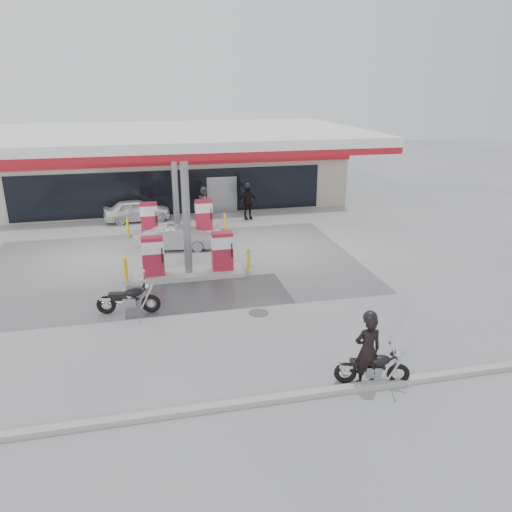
{
  "coord_description": "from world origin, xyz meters",
  "views": [
    {
      "loc": [
        -1.57,
        -17.2,
        7.61
      ],
      "look_at": [
        2.48,
        0.48,
        1.2
      ],
      "focal_mm": 35.0,
      "sensor_mm": 36.0,
      "label": 1
    }
  ],
  "objects": [
    {
      "name": "ground",
      "position": [
        0.0,
        0.0,
        0.0
      ],
      "size": [
        90.0,
        90.0,
        0.0
      ],
      "primitive_type": "plane",
      "color": "gray",
      "rests_on": "ground"
    },
    {
      "name": "wet_patch",
      "position": [
        0.5,
        0.0,
        0.0
      ],
      "size": [
        6.0,
        3.0,
        0.0
      ],
      "primitive_type": "cube",
      "color": "#4C4C4F",
      "rests_on": "ground"
    },
    {
      "name": "drain_cover",
      "position": [
        2.0,
        -2.0,
        0.0
      ],
      "size": [
        0.7,
        0.7,
        0.01
      ],
      "primitive_type": "cylinder",
      "color": "#38383A",
      "rests_on": "ground"
    },
    {
      "name": "kerb",
      "position": [
        0.0,
        -7.0,
        0.07
      ],
      "size": [
        28.0,
        0.25,
        0.15
      ],
      "primitive_type": "cube",
      "color": "gray",
      "rests_on": "ground"
    },
    {
      "name": "store_building",
      "position": [
        0.01,
        15.94,
        2.01
      ],
      "size": [
        22.0,
        8.22,
        4.0
      ],
      "color": "#ACA090",
      "rests_on": "ground"
    },
    {
      "name": "canopy",
      "position": [
        0.0,
        5.0,
        5.27
      ],
      "size": [
        16.0,
        10.02,
        5.51
      ],
      "color": "silver",
      "rests_on": "ground"
    },
    {
      "name": "pump_island_near",
      "position": [
        0.0,
        2.0,
        0.71
      ],
      "size": [
        5.14,
        1.3,
        1.78
      ],
      "color": "#9E9E99",
      "rests_on": "ground"
    },
    {
      "name": "pump_island_far",
      "position": [
        0.0,
        8.0,
        0.71
      ],
      "size": [
        5.14,
        1.3,
        1.78
      ],
      "color": "#9E9E99",
      "rests_on": "ground"
    },
    {
      "name": "main_motorcycle",
      "position": [
        3.98,
        -6.81,
        0.45
      ],
      "size": [
        1.96,
        0.92,
        1.02
      ],
      "rotation": [
        0.0,
        0.0,
        -0.26
      ],
      "color": "black",
      "rests_on": "ground"
    },
    {
      "name": "biker_main",
      "position": [
        3.79,
        -6.76,
        0.99
      ],
      "size": [
        0.73,
        0.48,
        1.99
      ],
      "primitive_type": "imported",
      "rotation": [
        0.0,
        0.0,
        3.13
      ],
      "color": "black",
      "rests_on": "ground"
    },
    {
      "name": "parked_motorcycle",
      "position": [
        -2.32,
        -1.0,
        0.5
      ],
      "size": [
        2.18,
        0.85,
        1.12
      ],
      "rotation": [
        0.0,
        0.0,
        -0.15
      ],
      "color": "black",
      "rests_on": "ground"
    },
    {
      "name": "sedan_white",
      "position": [
        -2.02,
        11.2,
        0.63
      ],
      "size": [
        3.82,
        1.83,
        1.26
      ],
      "primitive_type": "imported",
      "rotation": [
        0.0,
        0.0,
        1.66
      ],
      "color": "silver",
      "rests_on": "ground"
    },
    {
      "name": "attendant",
      "position": [
        1.8,
        10.8,
        0.94
      ],
      "size": [
        0.74,
        0.93,
        1.88
      ],
      "primitive_type": "imported",
      "rotation": [
        0.0,
        0.0,
        1.6
      ],
      "color": "#5C5C61",
      "rests_on": "ground"
    },
    {
      "name": "hatchback_silver",
      "position": [
        -0.19,
        5.6,
        0.55
      ],
      "size": [
        3.47,
        1.58,
        1.1
      ],
      "primitive_type": "imported",
      "rotation": [
        0.0,
        0.0,
        1.44
      ],
      "color": "#989A9F",
      "rests_on": "ground"
    },
    {
      "name": "parked_car_right",
      "position": [
        5.36,
        14.0,
        0.58
      ],
      "size": [
        4.28,
        2.16,
        1.16
      ],
      "primitive_type": "imported",
      "rotation": [
        0.0,
        0.0,
        1.51
      ],
      "color": "black",
      "rests_on": "ground"
    },
    {
      "name": "biker_walking",
      "position": [
        4.22,
        10.26,
        0.99
      ],
      "size": [
        1.21,
        0.61,
        1.98
      ],
      "primitive_type": "imported",
      "rotation": [
        0.0,
        0.0,
        0.11
      ],
      "color": "black",
      "rests_on": "ground"
    }
  ]
}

